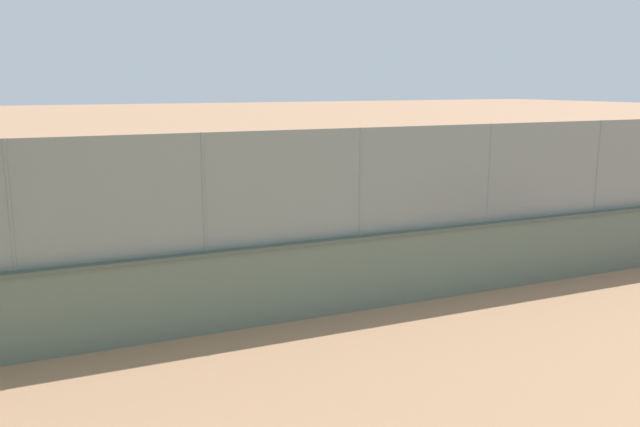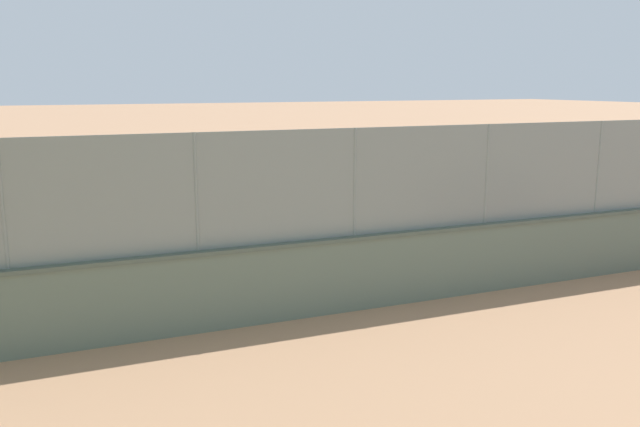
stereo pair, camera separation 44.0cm
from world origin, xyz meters
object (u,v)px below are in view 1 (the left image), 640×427
at_px(spare_ball_by_wall, 449,283).
at_px(courtside_bench, 85,305).
at_px(player_at_service_line, 291,203).
at_px(player_foreground_swinging, 158,190).
at_px(player_baseline_waiting, 268,230).
at_px(sports_ball, 241,249).

xyz_separation_m(spare_ball_by_wall, courtside_bench, (7.90, -0.83, 0.42)).
relative_size(player_at_service_line, spare_ball_by_wall, 22.05).
bearing_deg(courtside_bench, player_foreground_swinging, -109.38).
bearing_deg(spare_ball_by_wall, player_at_service_line, -78.43).
bearing_deg(courtside_bench, player_baseline_waiting, -151.28).
xyz_separation_m(player_baseline_waiting, sports_ball, (1.19, 1.30, -0.09)).
xyz_separation_m(player_at_service_line, player_foreground_swinging, (2.89, -5.22, -0.17)).
height_order(spare_ball_by_wall, courtside_bench, courtside_bench).
distance_m(player_at_service_line, sports_ball, 5.08).
xyz_separation_m(player_foreground_swinging, spare_ball_by_wall, (-4.17, 11.46, -0.82)).
bearing_deg(player_at_service_line, spare_ball_by_wall, 101.57).
bearing_deg(courtside_bench, spare_ball_by_wall, 174.01).
distance_m(player_baseline_waiting, sports_ball, 1.76).
distance_m(player_baseline_waiting, player_at_service_line, 3.34).
xyz_separation_m(player_foreground_swinging, sports_ball, (0.13, 9.30, -0.02)).
relative_size(sports_ball, spare_ball_by_wall, 2.78).
relative_size(player_at_service_line, sports_ball, 7.95).
relative_size(player_baseline_waiting, sports_ball, 7.20).
height_order(player_foreground_swinging, courtside_bench, player_foreground_swinging).
relative_size(player_foreground_swinging, courtside_bench, 0.91).
relative_size(sports_ball, courtside_bench, 0.14).
relative_size(player_at_service_line, courtside_bench, 1.07).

